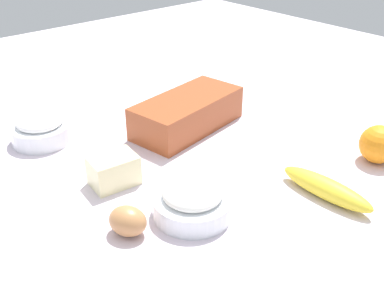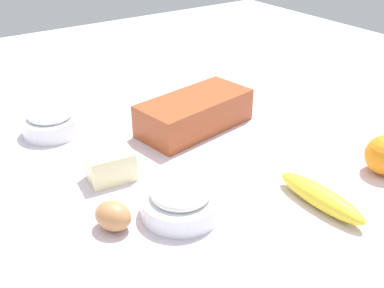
{
  "view_description": "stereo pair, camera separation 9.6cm",
  "coord_description": "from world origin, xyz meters",
  "px_view_note": "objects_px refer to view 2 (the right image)",
  "views": [
    {
      "loc": [
        -0.55,
        -0.64,
        0.51
      ],
      "look_at": [
        0.0,
        0.0,
        0.04
      ],
      "focal_mm": 42.73,
      "sensor_mm": 36.0,
      "label": 1
    },
    {
      "loc": [
        -0.48,
        -0.69,
        0.51
      ],
      "look_at": [
        0.0,
        0.0,
        0.04
      ],
      "focal_mm": 42.73,
      "sensor_mm": 36.0,
      "label": 2
    }
  ],
  "objects_px": {
    "flour_bowl": "(181,200)",
    "loaf_pan": "(195,112)",
    "butter_block": "(110,166)",
    "banana": "(321,197)",
    "egg_near_butter": "(113,216)",
    "sugar_bowl": "(51,121)"
  },
  "relations": [
    {
      "from": "flour_bowl",
      "to": "banana",
      "type": "distance_m",
      "value": 0.26
    },
    {
      "from": "loaf_pan",
      "to": "banana",
      "type": "distance_m",
      "value": 0.39
    },
    {
      "from": "loaf_pan",
      "to": "egg_near_butter",
      "type": "bearing_deg",
      "value": -153.99
    },
    {
      "from": "sugar_bowl",
      "to": "banana",
      "type": "relative_size",
      "value": 0.72
    },
    {
      "from": "butter_block",
      "to": "loaf_pan",
      "type": "bearing_deg",
      "value": 18.79
    },
    {
      "from": "banana",
      "to": "butter_block",
      "type": "relative_size",
      "value": 2.11
    },
    {
      "from": "flour_bowl",
      "to": "banana",
      "type": "bearing_deg",
      "value": -29.4
    },
    {
      "from": "banana",
      "to": "butter_block",
      "type": "height_order",
      "value": "butter_block"
    },
    {
      "from": "butter_block",
      "to": "banana",
      "type": "bearing_deg",
      "value": -47.57
    },
    {
      "from": "sugar_bowl",
      "to": "banana",
      "type": "bearing_deg",
      "value": -61.53
    },
    {
      "from": "flour_bowl",
      "to": "butter_block",
      "type": "height_order",
      "value": "flour_bowl"
    },
    {
      "from": "banana",
      "to": "butter_block",
      "type": "xyz_separation_m",
      "value": [
        -0.27,
        0.3,
        0.01
      ]
    },
    {
      "from": "butter_block",
      "to": "sugar_bowl",
      "type": "bearing_deg",
      "value": 96.47
    },
    {
      "from": "flour_bowl",
      "to": "butter_block",
      "type": "xyz_separation_m",
      "value": [
        -0.05,
        0.17,
        0.0
      ]
    },
    {
      "from": "flour_bowl",
      "to": "loaf_pan",
      "type": "bearing_deg",
      "value": 51.01
    },
    {
      "from": "sugar_bowl",
      "to": "banana",
      "type": "height_order",
      "value": "sugar_bowl"
    },
    {
      "from": "loaf_pan",
      "to": "egg_near_butter",
      "type": "xyz_separation_m",
      "value": [
        -0.33,
        -0.23,
        -0.02
      ]
    },
    {
      "from": "flour_bowl",
      "to": "egg_near_butter",
      "type": "height_order",
      "value": "flour_bowl"
    },
    {
      "from": "banana",
      "to": "egg_near_butter",
      "type": "height_order",
      "value": "egg_near_butter"
    },
    {
      "from": "loaf_pan",
      "to": "sugar_bowl",
      "type": "bearing_deg",
      "value": 140.97
    },
    {
      "from": "loaf_pan",
      "to": "butter_block",
      "type": "bearing_deg",
      "value": -170.46
    },
    {
      "from": "egg_near_butter",
      "to": "sugar_bowl",
      "type": "bearing_deg",
      "value": 85.09
    }
  ]
}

